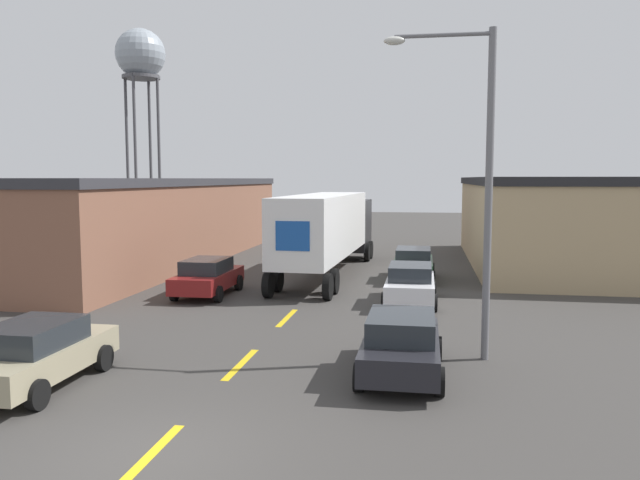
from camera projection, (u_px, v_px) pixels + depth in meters
ground_plane at (151, 455)px, 10.88m from camera, size 160.00×160.00×0.00m
road_centerline at (241, 364)px, 16.19m from camera, size 0.20×13.71×0.01m
warehouse_left at (102, 219)px, 36.57m from camera, size 13.81×27.91×4.82m
warehouse_right at (581, 222)px, 34.32m from camera, size 12.03×19.06×4.88m
semi_truck at (330, 226)px, 31.24m from camera, size 3.28×15.25×4.04m
parked_car_left_near at (36, 353)px, 14.36m from camera, size 2.02×4.38×1.53m
parked_car_right_far at (413, 263)px, 29.56m from camera, size 2.02×4.38×1.53m
parked_car_right_mid at (410, 283)px, 23.96m from camera, size 2.02×4.38×1.53m
parked_car_right_near at (401, 343)px, 15.20m from camera, size 2.02×4.38×1.53m
parked_car_left_far at (208, 276)px, 25.65m from camera, size 2.02×4.38×1.53m
water_tower at (141, 59)px, 59.42m from camera, size 4.69×4.69×19.01m
street_lamp at (476, 171)px, 16.20m from camera, size 2.87×0.32×8.63m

